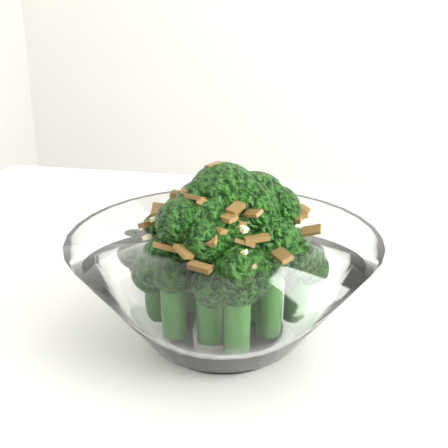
% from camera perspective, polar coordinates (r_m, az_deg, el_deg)
% --- Properties ---
extents(broccoli_dish, '(0.23, 0.23, 0.15)m').
position_cam_1_polar(broccoli_dish, '(0.52, 0.03, -4.39)').
color(broccoli_dish, white).
rests_on(broccoli_dish, table).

